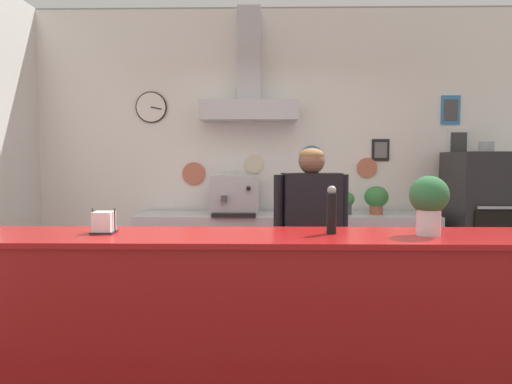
% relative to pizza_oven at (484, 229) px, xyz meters
% --- Properties ---
extents(back_wall_assembly, '(5.37, 2.52, 3.06)m').
position_rel_pizza_oven_xyz_m(back_wall_assembly, '(-2.01, 0.35, 0.88)').
color(back_wall_assembly, gray).
rests_on(back_wall_assembly, ground_plane).
extents(service_counter, '(4.20, 0.61, 1.04)m').
position_rel_pizza_oven_xyz_m(service_counter, '(-1.99, -2.10, -0.25)').
color(service_counter, maroon).
rests_on(service_counter, ground_plane).
extents(back_prep_counter, '(3.01, 0.60, 0.90)m').
position_rel_pizza_oven_xyz_m(back_prep_counter, '(-1.95, 0.12, -0.32)').
color(back_prep_counter, silver).
rests_on(back_prep_counter, ground_plane).
extents(pizza_oven, '(0.66, 0.73, 1.62)m').
position_rel_pizza_oven_xyz_m(pizza_oven, '(0.00, 0.00, 0.00)').
color(pizza_oven, '#232326').
rests_on(pizza_oven, ground_plane).
extents(shop_worker, '(0.60, 0.30, 1.54)m').
position_rel_pizza_oven_xyz_m(shop_worker, '(-1.79, -0.94, 0.06)').
color(shop_worker, '#232328').
rests_on(shop_worker, ground_plane).
extents(espresso_machine, '(0.47, 0.54, 0.39)m').
position_rel_pizza_oven_xyz_m(espresso_machine, '(-2.46, 0.09, 0.33)').
color(espresso_machine, '#B7BABF').
rests_on(espresso_machine, back_prep_counter).
extents(potted_sage, '(0.17, 0.17, 0.23)m').
position_rel_pizza_oven_xyz_m(potted_sage, '(-1.35, 0.09, 0.26)').
color(potted_sage, '#4C4C51').
rests_on(potted_sage, back_prep_counter).
extents(potted_oregano, '(0.24, 0.24, 0.29)m').
position_rel_pizza_oven_xyz_m(potted_oregano, '(-1.04, 0.09, 0.29)').
color(potted_oregano, '#9E563D').
rests_on(potted_oregano, back_prep_counter).
extents(basil_vase, '(0.21, 0.21, 0.33)m').
position_rel_pizza_oven_xyz_m(basil_vase, '(-1.27, -2.11, 0.45)').
color(basil_vase, silver).
rests_on(basil_vase, service_counter).
extents(napkin_holder, '(0.13, 0.12, 0.14)m').
position_rel_pizza_oven_xyz_m(napkin_holder, '(-3.07, -2.06, 0.33)').
color(napkin_holder, '#262628').
rests_on(napkin_holder, service_counter).
extents(pepper_grinder, '(0.06, 0.06, 0.27)m').
position_rel_pizza_oven_xyz_m(pepper_grinder, '(-1.79, -2.07, 0.41)').
color(pepper_grinder, black).
rests_on(pepper_grinder, service_counter).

